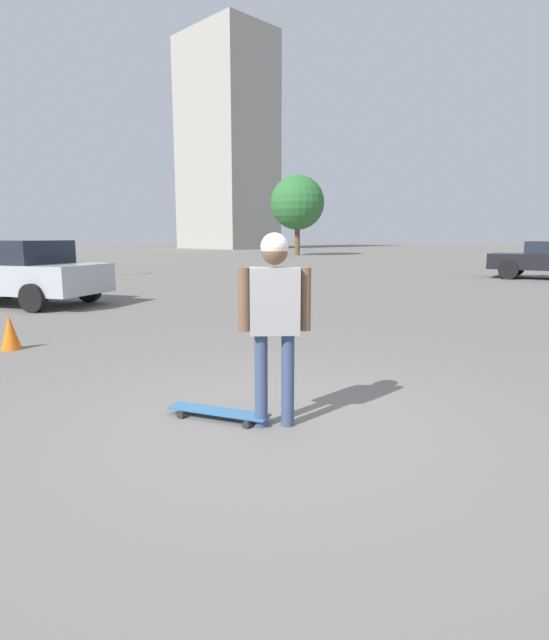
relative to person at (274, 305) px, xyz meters
The scene contains 7 objects.
ground_plane 1.05m from the person, ahead, with size 220.00×220.00×0.00m, color slate.
person is the anchor object (origin of this frame).
skateboard 1.12m from the person, 62.73° to the right, with size 0.56×0.95×0.08m.
car_parked_near 9.83m from the person, 97.00° to the right, with size 3.50×4.50×1.52m.
building_block_distant 64.44m from the person, 129.60° to the right, with size 8.32×11.62×26.62m.
tree_distant 39.23m from the person, 138.04° to the right, with size 4.54×4.54×6.68m.
traffic_cone 4.87m from the person, 82.83° to the right, with size 0.28×0.28×0.50m.
Camera 1 is at (2.91, 2.89, 1.62)m, focal length 28.00 mm.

